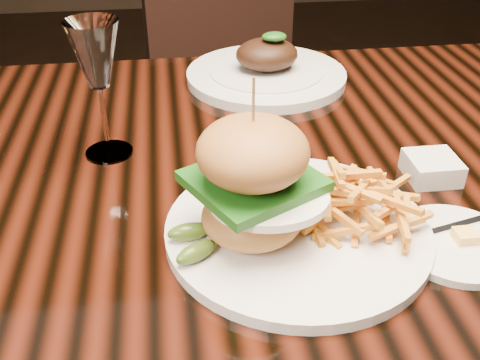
{
  "coord_description": "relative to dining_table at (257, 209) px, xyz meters",
  "views": [
    {
      "loc": [
        -0.12,
        -0.68,
        1.17
      ],
      "look_at": [
        -0.04,
        -0.13,
        0.81
      ],
      "focal_mm": 42.0,
      "sensor_mm": 36.0,
      "label": 1
    }
  ],
  "objects": [
    {
      "name": "far_dish",
      "position": [
        0.07,
        0.31,
        0.09
      ],
      "size": [
        0.3,
        0.3,
        0.1
      ],
      "rotation": [
        0.0,
        0.0,
        0.14
      ],
      "color": "silver",
      "rests_on": "dining_table"
    },
    {
      "name": "side_saucer",
      "position": [
        0.2,
        -0.21,
        0.08
      ],
      "size": [
        0.14,
        0.14,
        0.02
      ],
      "rotation": [
        0.0,
        0.0,
        -0.28
      ],
      "color": "silver",
      "rests_on": "dining_table"
    },
    {
      "name": "dining_table",
      "position": [
        0.0,
        0.0,
        0.0
      ],
      "size": [
        1.6,
        0.9,
        0.75
      ],
      "color": "black",
      "rests_on": "ground"
    },
    {
      "name": "chair_far",
      "position": [
        0.07,
        0.89,
        -0.13
      ],
      "size": [
        0.55,
        0.55,
        0.95
      ],
      "rotation": [
        0.0,
        0.0,
        0.21
      ],
      "color": "black",
      "rests_on": "ground"
    },
    {
      "name": "wine_glass",
      "position": [
        -0.21,
        0.07,
        0.22
      ],
      "size": [
        0.07,
        0.07,
        0.2
      ],
      "color": "white",
      "rests_on": "dining_table"
    },
    {
      "name": "burger_plate",
      "position": [
        0.01,
        -0.16,
        0.13
      ],
      "size": [
        0.32,
        0.32,
        0.21
      ],
      "rotation": [
        0.0,
        0.0,
        0.28
      ],
      "color": "silver",
      "rests_on": "dining_table"
    },
    {
      "name": "ramekin",
      "position": [
        0.23,
        -0.06,
        0.09
      ],
      "size": [
        0.07,
        0.07,
        0.03
      ],
      "primitive_type": "cube",
      "rotation": [
        0.0,
        0.0,
        -0.08
      ],
      "color": "silver",
      "rests_on": "dining_table"
    }
  ]
}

